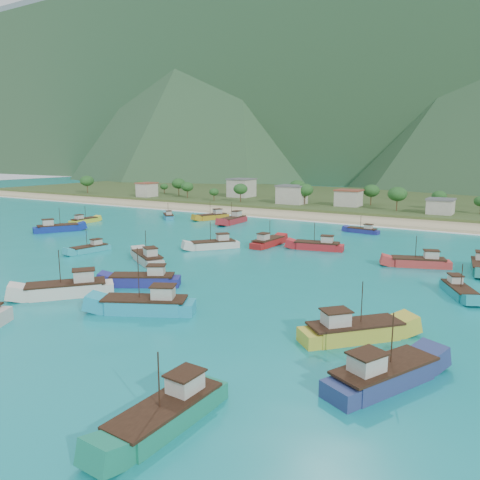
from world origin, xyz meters
The scene contains 26 objects.
ground centered at (0.00, 0.00, 0.00)m, with size 600.00×600.00×0.00m, color #0D7C92.
beach centered at (0.00, 79.00, 0.00)m, with size 400.00×18.00×1.20m, color beige.
land centered at (0.00, 140.00, 0.00)m, with size 400.00×110.00×2.40m, color #385123.
surf_line centered at (0.00, 69.50, 0.00)m, with size 400.00×2.50×0.08m, color white.
mountains centered at (-18.31, 403.81, 106.83)m, with size 1520.00×440.00×260.00m.
village centered at (5.79, 103.14, 4.69)m, with size 207.07×29.91×7.47m.
vegetation centered at (-12.89, 102.61, 5.27)m, with size 273.20×26.34×8.58m.
boat_0 centered at (11.14, 30.82, 0.73)m, with size 10.91×5.19×6.20m.
boat_1 centered at (33.14, -13.19, 0.87)m, with size 10.54×11.01×6.96m.
boat_3 centered at (-56.45, 17.11, 0.81)m, with size 8.47×11.40×6.64m.
boat_4 centered at (12.85, 56.94, 0.49)m, with size 8.39×3.18×4.84m.
boat_5 centered at (26.43, -36.50, 0.80)m, with size 3.74×11.20×6.54m.
boat_6 centered at (-6.99, -18.85, 0.92)m, with size 10.64×11.64×7.21m.
boat_7 centered at (0.05, 28.93, 0.72)m, with size 3.62×10.50×6.11m.
boat_8 centered at (-34.77, 57.53, 0.73)m, with size 7.06×10.84×6.19m.
boat_10 centered at (40.95, 10.91, 0.56)m, with size 6.28×9.09×5.23m.
boat_14 centered at (-62.85, 31.38, 0.57)m, with size 2.65×8.96×5.30m.
boat_16 centered at (-1.41, -9.15, 0.77)m, with size 10.95×8.30×6.40m.
boat_17 centered at (38.72, -22.01, 0.88)m, with size 8.25×12.16×6.98m.
boat_19 centered at (-8.56, 20.42, 0.74)m, with size 9.10×10.07×6.21m.
boat_20 centered at (-24.90, 53.97, 0.83)m, with size 3.65×11.44×6.71m.
boat_22 centered at (-28.66, 3.94, 0.52)m, with size 3.95×8.80×5.02m.
boat_24 centered at (-11.48, 2.67, 0.78)m, with size 11.00×8.39×6.44m.
boat_25 centered at (32.69, 26.09, 0.72)m, with size 10.77×6.37×6.11m.
boat_29 centered at (-47.99, 52.17, 0.55)m, with size 8.13×8.04×5.21m.
boat_30 centered at (7.63, -18.36, 0.90)m, with size 12.32×8.61×7.10m.
Camera 1 is at (47.93, -61.23, 20.20)m, focal length 35.00 mm.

